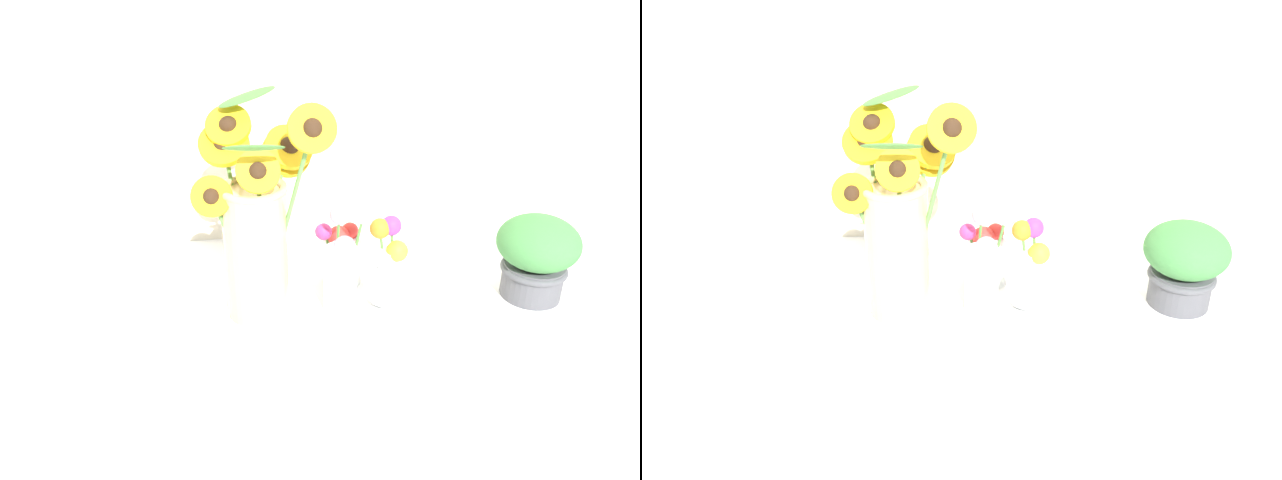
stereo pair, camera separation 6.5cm
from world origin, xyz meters
TOP-DOWN VIEW (x-y plane):
  - ground_plane at (0.00, 0.00)m, footprint 6.00×6.00m
  - serving_tray at (-0.01, 0.05)m, footprint 0.52×0.52m
  - mason_jar_sunflowers at (-0.12, 0.04)m, footprint 0.24×0.20m
  - vase_small_center at (0.02, 0.03)m, footprint 0.09×0.08m
  - vase_bulb_right at (0.10, 0.03)m, footprint 0.08×0.08m
  - vase_small_back at (0.04, 0.12)m, footprint 0.09×0.08m
  - potted_plant at (0.39, 0.05)m, footprint 0.15×0.15m

SIDE VIEW (x-z plane):
  - ground_plane at x=0.00m, z-range 0.00..0.00m
  - serving_tray at x=-0.01m, z-range 0.00..0.02m
  - vase_small_back at x=0.04m, z-range 0.01..0.14m
  - vase_bulb_right at x=0.10m, z-range -0.01..0.16m
  - potted_plant at x=0.39m, z-range 0.01..0.17m
  - vase_small_center at x=0.02m, z-range 0.01..0.20m
  - mason_jar_sunflowers at x=-0.12m, z-range -0.02..0.37m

